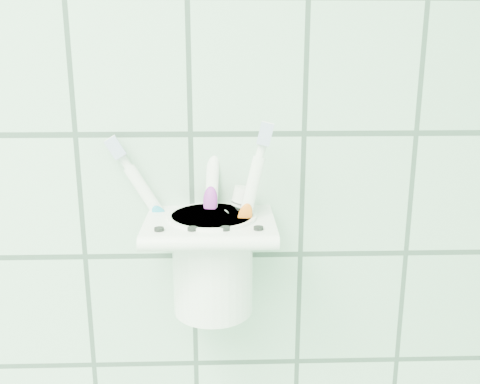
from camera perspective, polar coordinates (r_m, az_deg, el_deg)
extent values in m
cube|color=white|center=(0.60, -3.13, -3.36)|extent=(0.05, 0.02, 0.04)
cube|color=white|center=(0.56, -3.23, -3.61)|extent=(0.13, 0.10, 0.02)
cylinder|color=white|center=(0.51, -3.36, -5.44)|extent=(0.13, 0.02, 0.02)
cylinder|color=black|center=(0.53, -8.62, -4.01)|extent=(0.01, 0.01, 0.00)
cylinder|color=black|center=(0.53, -5.10, -4.00)|extent=(0.01, 0.01, 0.00)
cylinder|color=black|center=(0.52, -1.56, -3.98)|extent=(0.01, 0.01, 0.00)
cylinder|color=black|center=(0.53, 1.98, -3.94)|extent=(0.01, 0.01, 0.00)
cylinder|color=white|center=(0.58, -2.92, -7.61)|extent=(0.09, 0.09, 0.11)
cylinder|color=white|center=(0.56, -3.00, -2.71)|extent=(0.09, 0.09, 0.01)
cylinder|color=black|center=(0.56, -3.00, -2.62)|extent=(0.08, 0.08, 0.00)
cylinder|color=white|center=(0.59, -3.14, -3.23)|extent=(0.10, 0.03, 0.15)
cylinder|color=white|center=(0.56, -3.28, 6.00)|extent=(0.02, 0.01, 0.03)
cube|color=silver|center=(0.56, -3.32, 7.37)|extent=(0.02, 0.01, 0.03)
cube|color=white|center=(0.56, -3.30, 7.46)|extent=(0.02, 0.01, 0.03)
ellipsoid|color=teal|center=(0.58, -3.19, -1.48)|extent=(0.03, 0.01, 0.03)
cylinder|color=white|center=(0.56, -3.72, -3.58)|extent=(0.03, 0.08, 0.18)
cylinder|color=white|center=(0.53, -3.91, 6.96)|extent=(0.01, 0.02, 0.03)
cube|color=silver|center=(0.52, -3.97, 8.54)|extent=(0.02, 0.02, 0.03)
cube|color=white|center=(0.53, -3.94, 8.64)|extent=(0.02, 0.02, 0.03)
ellipsoid|color=purple|center=(0.54, -3.78, -1.59)|extent=(0.02, 0.02, 0.03)
cylinder|color=white|center=(0.56, -1.95, -4.48)|extent=(0.05, 0.03, 0.17)
cylinder|color=white|center=(0.53, -2.04, 5.08)|extent=(0.01, 0.01, 0.02)
cube|color=silver|center=(0.52, -2.06, 6.49)|extent=(0.02, 0.01, 0.03)
cube|color=white|center=(0.53, -2.06, 6.61)|extent=(0.02, 0.01, 0.03)
ellipsoid|color=orange|center=(0.54, -1.97, -2.69)|extent=(0.02, 0.01, 0.03)
cube|color=silver|center=(0.59, -2.12, -6.68)|extent=(0.06, 0.03, 0.10)
cube|color=silver|center=(0.61, -2.08, -10.81)|extent=(0.04, 0.02, 0.02)
cone|color=silver|center=(0.57, -2.17, -1.68)|extent=(0.04, 0.04, 0.02)
cylinder|color=white|center=(0.57, -2.18, -0.43)|extent=(0.04, 0.03, 0.03)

